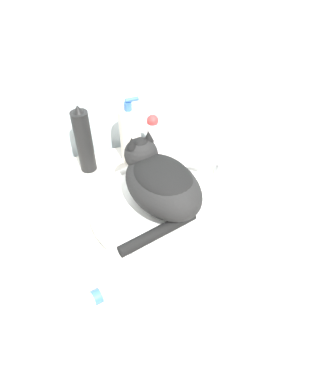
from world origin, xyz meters
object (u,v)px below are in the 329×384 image
Objects in this scene: faucet at (221,160)px; lotion_bottle_white at (17,157)px; deodorant_stick at (153,135)px; soap_pump_bottle at (130,135)px; hairspray_can_black at (84,141)px; cat at (160,181)px; cream_tube at (69,311)px.

faucet is 0.58m from lotion_bottle_white.
soap_pump_bottle is at bearing 180.00° from deodorant_stick.
deodorant_stick is 0.73× the size of lotion_bottle_white.
hairspray_can_black is 1.03× the size of soap_pump_bottle.
cat is at bearing -62.32° from hairspray_can_black.
cat is 0.23m from faucet.
deodorant_stick is 0.41m from lotion_bottle_white.
deodorant_stick is at bearing -30.08° from cat.
cream_tube is (-0.50, -0.28, -0.06)m from faucet.
faucet is 0.41m from hairspray_can_black.
soap_pump_bottle is (0.33, 0.00, -0.01)m from lotion_bottle_white.
hairspray_can_black is at bearing 0.00° from lotion_bottle_white.
faucet is at bearing -85.41° from cat.
cream_tube is at bearing 8.01° from faucet.
faucet is 0.64× the size of soap_pump_bottle.
deodorant_stick is 0.59m from cream_tube.
hairspray_can_black is (-0.36, 0.19, 0.03)m from faucet.
cat is 1.93× the size of deodorant_stick.
hairspray_can_black is 0.50m from cream_tube.
cream_tube is (-0.28, -0.20, -0.10)m from cat.
soap_pump_bottle is (-0.21, 0.19, 0.02)m from faucet.
cream_tube is (-0.14, -0.47, -0.09)m from hairspray_can_black.
deodorant_stick is at bearing 0.00° from lotion_bottle_white.
cat is at bearing -38.88° from lotion_bottle_white.
cat is 1.83× the size of cream_tube.
lotion_bottle_white is 0.33m from soap_pump_bottle.
cat reaches higher than faucet.
cat is at bearing -106.23° from deodorant_stick.
lotion_bottle_white reaches higher than cream_tube.
soap_pump_bottle reaches higher than cream_tube.
hairspray_can_black is at bearing 180.00° from deodorant_stick.
deodorant_stick is at bearing -0.00° from hairspray_can_black.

